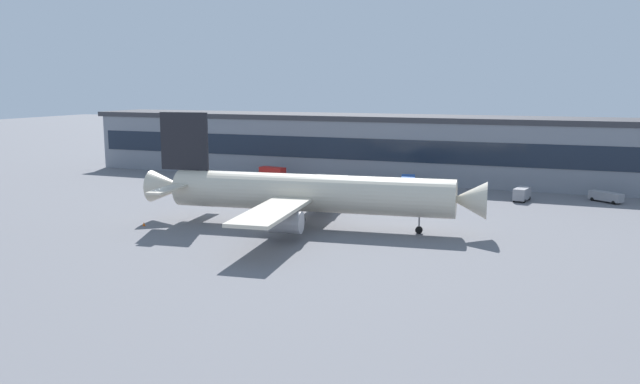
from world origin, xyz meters
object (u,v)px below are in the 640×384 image
airliner (305,193)px  baggage_tug (345,181)px  stair_truck (272,174)px  crew_van (522,194)px  belt_loader (605,196)px  traffic_cone_0 (144,224)px  fuel_truck (408,184)px  follow_me_car (239,177)px

airliner → baggage_tug: airliner is taller
airliner → stair_truck: 47.28m
crew_van → belt_loader: size_ratio=0.87×
crew_van → traffic_cone_0: bearing=-140.3°
airliner → traffic_cone_0: bearing=-160.3°
fuel_truck → traffic_cone_0: size_ratio=14.25×
airliner → stair_truck: (-25.00, 39.97, -3.48)m
airliner → stair_truck: airliner is taller
airliner → crew_van: bearing=50.4°
traffic_cone_0 → follow_me_car: bearing=100.4°
fuel_truck → traffic_cone_0: (-31.52, -45.83, -1.57)m
stair_truck → fuel_truck: size_ratio=0.72×
airliner → crew_van: 47.20m
airliner → baggage_tug: (-7.71, 41.28, -4.37)m
fuel_truck → traffic_cone_0: fuel_truck is taller
baggage_tug → follow_me_car: size_ratio=0.78×
belt_loader → traffic_cone_0: belt_loader is taller
airliner → follow_me_car: bearing=130.3°
fuel_truck → crew_van: bearing=-2.3°
belt_loader → stair_truck: bearing=-179.2°
crew_van → stair_truck: stair_truck is taller
fuel_truck → belt_loader: bearing=5.7°
fuel_truck → traffic_cone_0: 55.65m
baggage_tug → traffic_cone_0: baggage_tug is taller
stair_truck → traffic_cone_0: bearing=-89.0°
baggage_tug → traffic_cone_0: bearing=-108.2°
crew_van → fuel_truck: (-22.58, 0.91, 0.42)m
baggage_tug → traffic_cone_0: (-16.44, -49.94, -0.78)m
crew_van → follow_me_car: 62.86m
stair_truck → airliner: bearing=-58.0°
stair_truck → belt_loader: stair_truck is taller
crew_van → traffic_cone_0: (-54.10, -44.92, -1.15)m
crew_van → follow_me_car: (-62.81, 2.50, -0.37)m
baggage_tug → traffic_cone_0: 52.58m
belt_loader → traffic_cone_0: 85.01m
follow_me_car → stair_truck: stair_truck is taller
airliner → traffic_cone_0: (-24.15, -8.66, -5.15)m
baggage_tug → stair_truck: 17.36m
fuel_truck → belt_loader: (37.50, 3.78, -0.73)m
stair_truck → traffic_cone_0: 48.67m
airliner → follow_me_car: 51.00m
traffic_cone_0 → baggage_tug: bearing=71.8°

